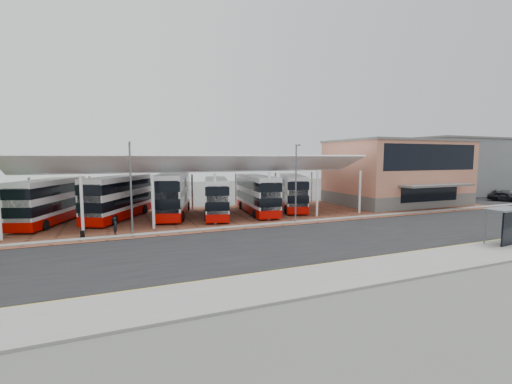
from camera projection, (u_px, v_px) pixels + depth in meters
ground at (311, 237)px, 29.09m from camera, size 140.00×140.00×0.00m
road at (317, 240)px, 28.17m from camera, size 120.00×14.00×0.02m
forecourt at (269, 213)px, 41.80m from camera, size 72.00×16.00×0.06m
sidewalk at (389, 268)px, 20.80m from camera, size 120.00×4.00×0.14m
north_kerb at (279, 224)px, 34.79m from camera, size 120.00×0.80×0.14m
yellow_line_near at (366, 260)px, 22.64m from camera, size 120.00×0.12×0.01m
yellow_line_far at (363, 258)px, 22.92m from camera, size 120.00×0.12×0.01m
canopy at (202, 166)px, 39.06m from camera, size 37.00×11.63×7.07m
terminal at (396, 172)px, 50.13m from camera, size 18.40×14.40×9.25m
warehouse at (454, 166)px, 68.82m from camera, size 30.50×20.50×10.25m
lamp_west at (131, 186)px, 29.12m from camera, size 0.16×0.90×8.07m
lamp_east at (296, 181)px, 35.18m from camera, size 0.16×0.90×8.07m
bus_0 at (51, 201)px, 34.73m from camera, size 5.99×11.21×4.53m
bus_1 at (119, 198)px, 37.34m from camera, size 7.59×11.30×4.69m
bus_2 at (173, 195)px, 39.40m from camera, size 5.87×12.24×4.92m
bus_3 at (216, 198)px, 39.06m from camera, size 4.91×10.73×4.31m
bus_4 at (257, 195)px, 41.28m from camera, size 3.85×11.22×4.53m
bus_5 at (292, 192)px, 44.35m from camera, size 6.22×10.98×4.46m
pedestrian at (115, 226)px, 29.41m from camera, size 0.41×0.60×1.60m
suitcase at (82, 234)px, 28.79m from camera, size 0.33×0.24×0.57m
carpark_car_a at (504, 196)px, 52.43m from camera, size 3.29×4.69×1.48m
carpark_car_b at (509, 194)px, 57.17m from camera, size 3.26×4.60×1.24m
bus_shelter at (510, 222)px, 26.40m from camera, size 3.54×1.94×2.71m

